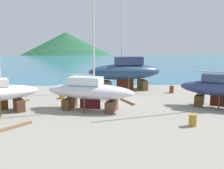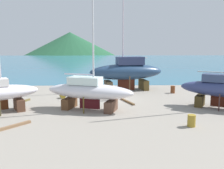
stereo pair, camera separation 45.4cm
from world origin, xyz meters
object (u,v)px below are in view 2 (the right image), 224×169
(sailboat_large_starboard, at_px, (89,91))
(barrel_blue_faded, at_px, (173,89))
(sailboat_small_center, at_px, (221,89))
(barrel_rust_near, at_px, (191,121))
(worker, at_px, (113,92))
(sailboat_mid_port, at_px, (127,71))
(barrel_rust_mid, at_px, (205,89))
(barrel_tipped_center, at_px, (62,96))

(sailboat_large_starboard, relative_size, barrel_blue_faded, 15.39)
(sailboat_small_center, distance_m, barrel_rust_near, 6.98)
(sailboat_small_center, bearing_deg, worker, -169.23)
(sailboat_mid_port, height_order, barrel_blue_faded, sailboat_mid_port)
(sailboat_small_center, bearing_deg, barrel_rust_mid, 108.65)
(sailboat_mid_port, bearing_deg, barrel_tipped_center, 21.70)
(sailboat_small_center, bearing_deg, barrel_rust_near, -99.95)
(sailboat_large_starboard, relative_size, barrel_rust_near, 15.60)
(barrel_tipped_center, bearing_deg, sailboat_mid_port, 32.47)
(barrel_tipped_center, distance_m, barrel_blue_faded, 13.48)
(sailboat_large_starboard, relative_size, barrel_tipped_center, 17.85)
(sailboat_large_starboard, bearing_deg, worker, 77.72)
(barrel_blue_faded, bearing_deg, barrel_tipped_center, -168.47)
(worker, height_order, barrel_rust_near, worker)
(worker, bearing_deg, barrel_blue_faded, 174.83)
(barrel_rust_near, xyz_separation_m, barrel_rust_mid, (6.29, 13.07, -0.04))
(barrel_rust_near, bearing_deg, barrel_tipped_center, 138.13)
(barrel_rust_near, bearing_deg, sailboat_small_center, 48.73)
(barrel_rust_near, distance_m, barrel_rust_mid, 14.51)
(sailboat_large_starboard, bearing_deg, sailboat_small_center, 19.45)
(sailboat_mid_port, relative_size, barrel_blue_faded, 16.95)
(sailboat_mid_port, distance_m, sailboat_large_starboard, 10.78)
(sailboat_mid_port, height_order, barrel_rust_near, sailboat_mid_port)
(sailboat_mid_port, bearing_deg, barrel_rust_mid, 158.95)
(sailboat_large_starboard, relative_size, worker, 8.35)
(barrel_blue_faded, bearing_deg, sailboat_large_starboard, -141.88)
(sailboat_mid_port, height_order, barrel_rust_mid, sailboat_mid_port)
(sailboat_large_starboard, xyz_separation_m, barrel_rust_mid, (14.10, 8.09, -1.37))
(barrel_rust_near, bearing_deg, sailboat_mid_port, 103.43)
(barrel_blue_faded, bearing_deg, worker, -152.99)
(barrel_tipped_center, xyz_separation_m, barrel_blue_faded, (13.21, 2.69, 0.18))
(sailboat_mid_port, relative_size, barrel_rust_near, 17.17)
(sailboat_small_center, bearing_deg, barrel_tipped_center, -165.94)
(sailboat_mid_port, height_order, worker, sailboat_mid_port)
(worker, xyz_separation_m, barrel_tipped_center, (-5.70, 1.13, -0.59))
(sailboat_large_starboard, xyz_separation_m, worker, (2.34, 3.90, -0.92))
(sailboat_mid_port, bearing_deg, barrel_rust_near, 92.67)
(worker, xyz_separation_m, barrel_rust_mid, (11.76, 4.19, -0.45))
(barrel_blue_faded, xyz_separation_m, barrel_rust_near, (-2.04, -12.70, -0.01))
(sailboat_large_starboard, distance_m, barrel_tipped_center, 6.24)
(worker, bearing_deg, barrel_tipped_center, -43.41)
(sailboat_large_starboard, bearing_deg, sailboat_mid_port, 85.40)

